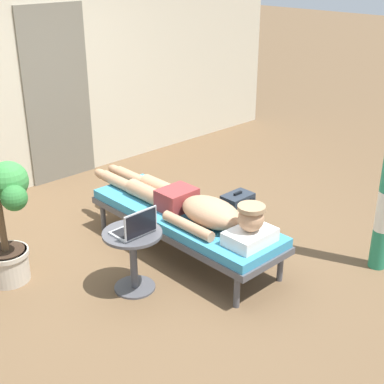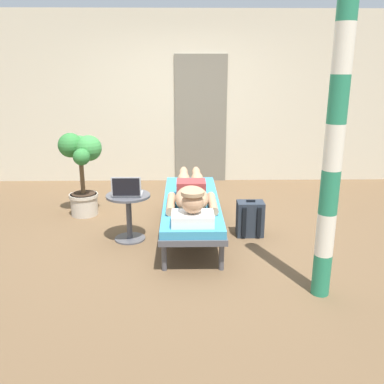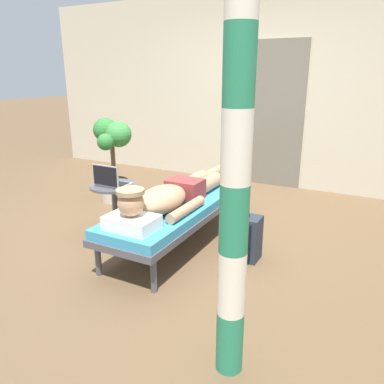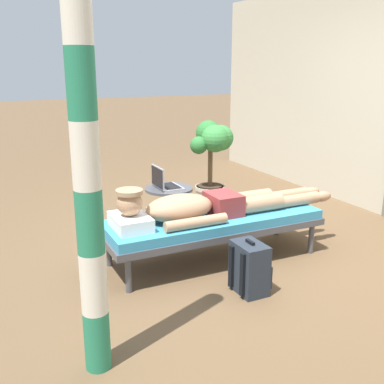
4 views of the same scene
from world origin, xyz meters
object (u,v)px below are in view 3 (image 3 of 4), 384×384
Objects in this scene: side_table at (115,201)px; potted_plant at (114,149)px; porch_post at (237,147)px; lounge_chair at (181,208)px; laptop at (110,180)px; person_reclining at (175,194)px; backpack at (243,237)px.

side_table is 1.15m from potted_plant.
potted_plant is 3.27m from porch_post.
porch_post is at bearing -51.32° from lounge_chair.
laptop is (0.00, -0.05, 0.23)m from side_table.
person_reclining is 4.15× the size of side_table.
lounge_chair is at bearing 128.68° from porch_post.
person_reclining reaches higher than backpack.
porch_post reaches higher than lounge_chair.
laptop is at bearing -52.79° from potted_plant.
side_table is at bearing 145.72° from porch_post.
side_table is 1.69× the size of laptop.
person_reclining reaches higher than side_table.
potted_plant is at bearing 149.13° from person_reclining.
person_reclining is at bearing 7.27° from laptop.
backpack is 2.24m from potted_plant.
porch_post is (0.41, -1.30, 1.07)m from backpack.
side_table is (-0.69, -0.14, 0.01)m from lounge_chair.
laptop is at bearing -90.00° from side_table.
backpack is (1.36, 0.10, -0.16)m from side_table.
laptop is (-0.69, -0.19, 0.24)m from lounge_chair.
backpack is at bearing 6.34° from laptop.
laptop reaches higher than backpack.
person_reclining is 0.86× the size of porch_post.
person_reclining is at bearing -174.62° from backpack.
laptop reaches higher than person_reclining.
porch_post is at bearing -72.57° from backpack.
lounge_chair is 4.68× the size of backpack.
potted_plant reaches higher than lounge_chair.
lounge_chair is 0.20m from person_reclining.
lounge_chair is 0.91× the size of person_reclining.
side_table is (-0.69, -0.04, -0.16)m from person_reclining.
porch_post reaches higher than person_reclining.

